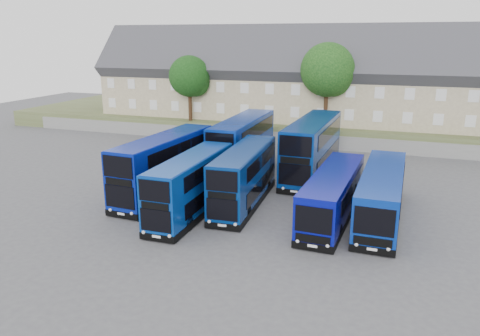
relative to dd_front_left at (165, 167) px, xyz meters
name	(u,v)px	position (x,y,z in m)	size (l,w,h in m)	color
ground	(225,228)	(6.66, -4.69, -2.20)	(120.00, 120.00, 0.00)	#4C4D52
retaining_wall	(304,140)	(6.66, 19.31, -1.45)	(70.00, 0.40, 1.50)	slate
earth_bank	(319,123)	(6.66, 29.31, -1.20)	(80.00, 20.00, 2.00)	#525932
terrace_row	(368,83)	(12.66, 25.31, 4.40)	(66.00, 10.40, 11.20)	tan
dd_front_left	(165,167)	(0.00, 0.00, 0.00)	(3.32, 11.40, 4.47)	#081C93
dd_front_mid	(191,187)	(3.63, -3.11, -0.25)	(2.32, 9.99, 3.96)	#083797
dd_front_right	(244,178)	(6.37, -0.17, -0.21)	(2.88, 10.30, 4.05)	navy
dd_rear_left	(243,145)	(3.29, 8.56, 0.09)	(2.83, 11.75, 4.66)	#082B98
dd_rear_right	(312,149)	(9.53, 8.77, 0.18)	(3.12, 12.24, 4.84)	navy
coach_east_a	(333,196)	(12.73, -0.65, -0.66)	(2.92, 11.56, 3.13)	#080E97
coach_east_b	(381,196)	(15.76, 0.24, -0.60)	(2.72, 11.99, 3.27)	#082E9E
tree_west	(191,78)	(-7.19, 20.41, 4.85)	(4.80, 4.80, 7.65)	#382314
tree_mid	(329,72)	(8.81, 20.91, 5.87)	(5.76, 5.76, 9.18)	#382314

